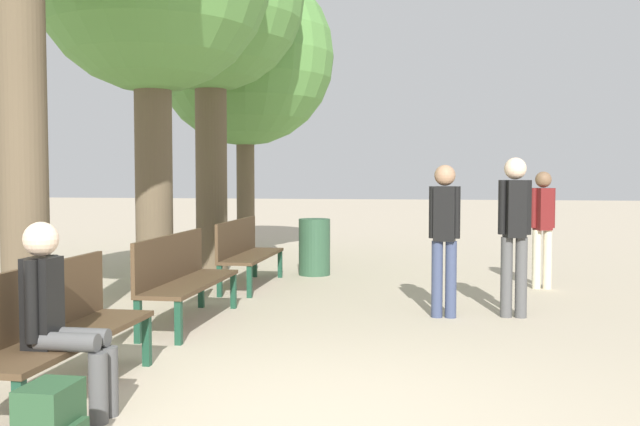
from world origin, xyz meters
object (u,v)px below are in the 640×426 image
tree_row_2 (210,1)px  pedestrian_mid (515,226)px  bench_row_0 (54,323)px  pedestrian_far (543,222)px  tree_row_3 (245,57)px  trash_bin (314,247)px  bench_row_2 (245,248)px  pedestrian_near (444,230)px  person_seated (59,314)px  bench_row_1 (182,273)px

tree_row_2 → pedestrian_mid: tree_row_2 is taller
bench_row_0 → pedestrian_far: bearing=53.5°
tree_row_3 → trash_bin: size_ratio=6.24×
bench_row_2 → pedestrian_mid: pedestrian_mid is taller
pedestrian_near → pedestrian_far: pedestrian_near is taller
pedestrian_near → pedestrian_far: size_ratio=1.04×
bench_row_0 → person_seated: person_seated is taller
bench_row_2 → pedestrian_near: pedestrian_near is taller
bench_row_1 → trash_bin: (0.75, 3.73, -0.09)m
bench_row_2 → pedestrian_mid: bearing=-25.3°
tree_row_3 → bench_row_0: bearing=-83.8°
pedestrian_mid → trash_bin: pedestrian_mid is taller
bench_row_0 → pedestrian_near: 4.21m
tree_row_2 → tree_row_3: size_ratio=1.08×
bench_row_1 → pedestrian_far: 4.96m
person_seated → pedestrian_far: 6.87m
pedestrian_near → pedestrian_mid: size_ratio=0.95×
bench_row_1 → trash_bin: bearing=78.6°
tree_row_2 → tree_row_3: (-0.00, 2.04, -0.53)m
bench_row_1 → pedestrian_near: bearing=15.6°
tree_row_2 → pedestrian_far: bearing=-11.0°
tree_row_2 → person_seated: 7.68m
person_seated → pedestrian_far: (3.75, 5.75, 0.24)m
person_seated → trash_bin: 6.59m
bench_row_1 → trash_bin: bench_row_1 is taller
bench_row_2 → tree_row_3: size_ratio=0.35×
tree_row_2 → trash_bin: (1.67, -0.14, -3.80)m
pedestrian_far → tree_row_2: bearing=169.0°
tree_row_2 → pedestrian_near: size_ratio=3.53×
pedestrian_mid → pedestrian_far: size_ratio=1.09×
person_seated → pedestrian_mid: size_ratio=0.72×
bench_row_1 → bench_row_2: same height
pedestrian_far → person_seated: bearing=-123.2°
tree_row_3 → pedestrian_mid: 7.17m
pedestrian_far → trash_bin: 3.37m
tree_row_2 → pedestrian_far: tree_row_2 is taller
tree_row_2 → person_seated: tree_row_2 is taller
tree_row_2 → person_seated: (1.15, -6.70, -3.57)m
bench_row_1 → tree_row_3: size_ratio=0.35×
pedestrian_far → bench_row_2: bearing=-173.9°
bench_row_2 → pedestrian_far: bearing=6.1°
person_seated → pedestrian_far: bearing=56.8°
tree_row_3 → pedestrian_mid: bearing=-49.4°
pedestrian_far → pedestrian_mid: bearing=-106.0°
tree_row_3 → pedestrian_far: tree_row_3 is taller
bench_row_1 → trash_bin: size_ratio=2.17×
bench_row_2 → pedestrian_mid: size_ratio=1.09×
tree_row_2 → trash_bin: size_ratio=6.73×
bench_row_0 → pedestrian_near: pedestrian_near is taller
tree_row_3 → pedestrian_near: bearing=-55.2°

